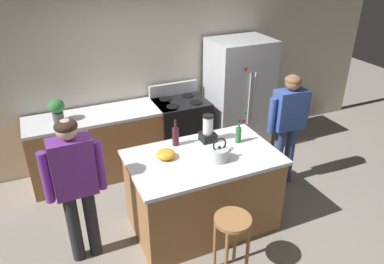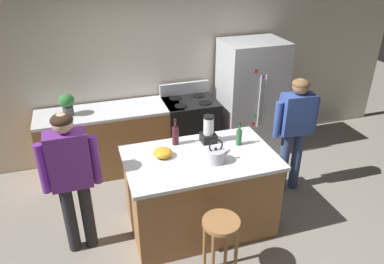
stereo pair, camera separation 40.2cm
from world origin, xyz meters
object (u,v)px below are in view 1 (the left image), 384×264
object	(u,v)px
person_by_sink_right	(288,121)
potted_plant	(57,109)
mixing_bowl	(166,154)
person_by_island_left	(75,180)
bottle_olive_oil	(238,134)
tea_kettle	(219,154)
refrigerator	(238,96)
kitchen_island	(203,191)
blender_appliance	(208,130)
bar_stool	(232,232)
bottle_wine	(176,136)
stove_range	(181,129)

from	to	relation	value
person_by_sink_right	potted_plant	bearing A→B (deg)	155.83
person_by_sink_right	mixing_bowl	xyz separation A→B (m)	(-1.76, -0.21, 0.04)
person_by_island_left	bottle_olive_oil	world-z (taller)	person_by_island_left
person_by_island_left	tea_kettle	xyz separation A→B (m)	(1.46, -0.20, 0.04)
refrigerator	potted_plant	world-z (taller)	refrigerator
person_by_island_left	tea_kettle	size ratio (longest dim) A/B	5.90
mixing_bowl	tea_kettle	size ratio (longest dim) A/B	0.76
person_by_sink_right	bottle_olive_oil	size ratio (longest dim) A/B	5.71
kitchen_island	bottle_olive_oil	bearing A→B (deg)	13.17
potted_plant	blender_appliance	world-z (taller)	blender_appliance
refrigerator	tea_kettle	size ratio (longest dim) A/B	6.38
kitchen_island	bar_stool	xyz separation A→B (m)	(-0.06, -0.79, 0.07)
refrigerator	tea_kettle	world-z (taller)	refrigerator
person_by_island_left	refrigerator	bearing A→B (deg)	28.48
tea_kettle	bottle_olive_oil	bearing A→B (deg)	34.47
person_by_sink_right	tea_kettle	size ratio (longest dim) A/B	5.72
bottle_wine	bottle_olive_oil	bearing A→B (deg)	-18.61
kitchen_island	potted_plant	distance (m)	2.14
bar_stool	tea_kettle	world-z (taller)	tea_kettle
blender_appliance	bottle_wine	world-z (taller)	blender_appliance
blender_appliance	tea_kettle	world-z (taller)	blender_appliance
person_by_island_left	potted_plant	distance (m)	1.50
refrigerator	bar_stool	world-z (taller)	refrigerator
bottle_wine	tea_kettle	distance (m)	0.58
kitchen_island	bottle_olive_oil	size ratio (longest dim) A/B	5.94
kitchen_island	potted_plant	world-z (taller)	potted_plant
blender_appliance	bottle_olive_oil	world-z (taller)	blender_appliance
potted_plant	tea_kettle	xyz separation A→B (m)	(1.45, -1.70, -0.09)
stove_range	mixing_bowl	size ratio (longest dim) A/B	5.42
person_by_island_left	person_by_sink_right	size ratio (longest dim) A/B	1.03
blender_appliance	bottle_wine	size ratio (longest dim) A/B	1.04
bottle_olive_oil	person_by_island_left	bearing A→B (deg)	-178.00
blender_appliance	mixing_bowl	size ratio (longest dim) A/B	1.57
refrigerator	person_by_island_left	bearing A→B (deg)	-151.52
kitchen_island	potted_plant	xyz separation A→B (m)	(-1.33, 1.55, 0.64)
bar_stool	blender_appliance	size ratio (longest dim) A/B	2.18
tea_kettle	bar_stool	bearing A→B (deg)	-105.80
stove_range	blender_appliance	bearing A→B (deg)	-97.61
stove_range	blender_appliance	distance (m)	1.38
refrigerator	person_by_island_left	distance (m)	3.04
bar_stool	potted_plant	xyz separation A→B (m)	(-1.27, 2.34, 0.57)
stove_range	bar_stool	size ratio (longest dim) A/B	1.58
refrigerator	bar_stool	bearing A→B (deg)	-121.21
refrigerator	blender_appliance	world-z (taller)	refrigerator
refrigerator	person_by_island_left	world-z (taller)	refrigerator
bar_stool	bottle_wine	size ratio (longest dim) A/B	2.26
bar_stool	refrigerator	bearing A→B (deg)	58.79
bar_stool	mixing_bowl	bearing A→B (deg)	109.73
stove_range	person_by_island_left	size ratio (longest dim) A/B	0.69
bar_stool	tea_kettle	size ratio (longest dim) A/B	2.59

